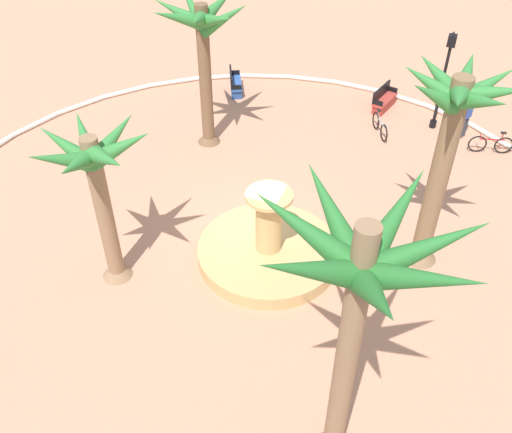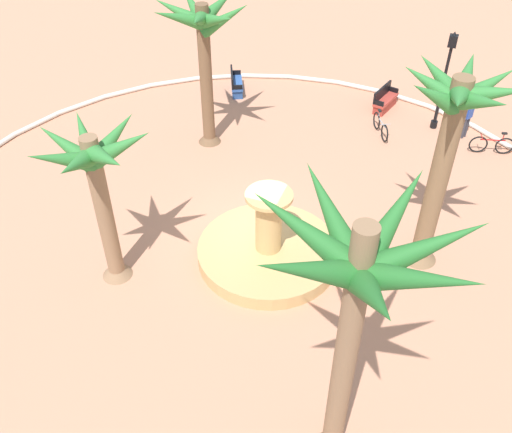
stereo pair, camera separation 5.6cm
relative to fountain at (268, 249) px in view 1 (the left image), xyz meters
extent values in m
plane|color=tan|center=(0.90, -0.89, -0.34)|extent=(80.00, 80.00, 0.00)
torus|color=silver|center=(0.90, -0.89, -0.24)|extent=(23.10, 23.10, 0.20)
cylinder|color=tan|center=(0.00, 0.00, -0.12)|extent=(4.37, 4.37, 0.45)
cylinder|color=teal|center=(0.00, 0.00, -0.15)|extent=(3.85, 3.85, 0.34)
cylinder|color=tan|center=(0.00, 0.00, 1.07)|extent=(0.79, 0.79, 1.92)
cylinder|color=#E0B370|center=(0.00, 0.00, 2.09)|extent=(1.40, 1.40, 0.12)
cylinder|color=brown|center=(4.47, -5.58, 2.42)|extent=(0.48, 0.48, 5.53)
cone|color=brown|center=(4.47, -5.58, -0.09)|extent=(0.90, 0.90, 0.50)
cone|color=#337F38|center=(5.33, -5.50, 4.84)|extent=(1.98, 0.72, 1.22)
cone|color=#337F38|center=(5.05, -4.93, 4.86)|extent=(1.71, 1.82, 1.18)
cone|color=#337F38|center=(4.20, -4.72, 4.95)|extent=(1.11, 2.03, 1.02)
cone|color=#337F38|center=(3.72, -5.12, 4.89)|extent=(1.95, 1.49, 1.13)
cone|color=#337F38|center=(3.71, -5.81, 4.70)|extent=(1.97, 1.10, 1.45)
cone|color=#337F38|center=(4.22, -6.43, 4.90)|extent=(1.10, 2.03, 1.11)
cone|color=#337F38|center=(5.11, -6.17, 4.86)|extent=(1.81, 1.73, 1.18)
cylinder|color=brown|center=(-4.42, -1.63, 2.70)|extent=(0.56, 0.56, 6.09)
cone|color=brown|center=(-4.42, -1.63, -0.09)|extent=(1.06, 1.06, 0.50)
cone|color=#337F38|center=(-3.69, -1.69, 5.41)|extent=(1.75, 0.70, 1.19)
cone|color=#337F38|center=(-3.86, -1.20, 5.34)|extent=(1.68, 1.46, 1.30)
cone|color=#337F38|center=(-4.41, -0.84, 5.54)|extent=(0.59, 1.72, 0.95)
cone|color=#337F38|center=(-4.93, -1.08, 5.44)|extent=(1.58, 1.63, 1.12)
cone|color=#337F38|center=(-5.19, -1.56, 5.50)|extent=(1.75, 0.69, 1.03)
cone|color=#337F38|center=(-5.00, -2.09, 5.42)|extent=(1.68, 1.51, 1.17)
cone|color=#337F38|center=(-4.48, -2.40, 5.52)|extent=(0.69, 1.75, 0.99)
cone|color=#337F38|center=(-3.83, -2.11, 5.46)|extent=(1.68, 1.52, 1.09)
cylinder|color=#8E6B4C|center=(-3.41, 5.41, 2.98)|extent=(0.44, 0.44, 6.65)
cone|color=#28702D|center=(-2.46, 5.30, 5.83)|extent=(2.23, 0.78, 1.47)
cone|color=#28702D|center=(-2.77, 6.09, 5.79)|extent=(1.89, 1.95, 1.54)
cone|color=#28702D|center=(-3.75, 6.27, 5.76)|extent=(1.30, 2.20, 1.59)
cone|color=#28702D|center=(-4.30, 5.72, 5.78)|extent=(2.22, 1.24, 1.54)
cone|color=#28702D|center=(-4.29, 5.03, 5.80)|extent=(2.21, 1.37, 1.51)
cone|color=#28702D|center=(-3.71, 4.49, 5.83)|extent=(1.21, 2.25, 1.46)
cone|color=#28702D|center=(-2.74, 4.73, 5.80)|extent=(1.93, 1.93, 1.51)
cylinder|color=#8E6B4C|center=(4.01, 2.28, 2.07)|extent=(0.47, 0.47, 4.83)
cone|color=#8E6B4C|center=(4.01, 2.28, -0.09)|extent=(0.90, 0.90, 0.50)
cone|color=#337F38|center=(4.75, 2.27, 4.08)|extent=(1.74, 0.59, 1.30)
cone|color=#337F38|center=(4.46, 2.90, 4.13)|extent=(1.48, 1.75, 1.22)
cone|color=#337F38|center=(3.86, 3.06, 4.22)|extent=(0.88, 1.84, 1.07)
cone|color=#337F38|center=(3.31, 2.67, 4.27)|extent=(1.81, 1.34, 0.97)
cone|color=#337F38|center=(3.35, 1.91, 4.14)|extent=(1.80, 1.35, 1.20)
cone|color=#337F38|center=(3.80, 1.56, 4.12)|extent=(1.04, 1.83, 1.23)
cone|color=#337F38|center=(4.52, 1.78, 4.06)|extent=(1.61, 1.61, 1.34)
cube|color=#335BA8|center=(5.05, -9.95, 0.11)|extent=(1.12, 1.66, 0.12)
cube|color=black|center=(5.24, -9.87, 0.41)|extent=(0.74, 1.49, 0.50)
cube|color=#2B4E8F|center=(5.05, -9.95, -0.15)|extent=(1.03, 1.53, 0.39)
cube|color=black|center=(5.36, -10.64, 0.25)|extent=(0.44, 0.26, 0.24)
cube|color=black|center=(4.73, -9.27, 0.25)|extent=(0.44, 0.26, 0.24)
cube|color=#B73D33|center=(-1.66, -10.74, 0.11)|extent=(0.89, 1.67, 0.12)
cube|color=black|center=(-1.46, -10.79, 0.41)|extent=(0.48, 1.57, 0.50)
cube|color=#9C342B|center=(-1.66, -10.74, -0.15)|extent=(0.82, 1.54, 0.39)
cube|color=black|center=(-1.85, -11.47, 0.25)|extent=(0.46, 0.19, 0.24)
cube|color=black|center=(-1.47, -10.01, 0.25)|extent=(0.46, 0.19, 0.24)
cylinder|color=black|center=(-3.89, -9.87, 1.43)|extent=(0.12, 0.12, 3.54)
cylinder|color=black|center=(-3.89, -9.87, -0.19)|extent=(0.28, 0.28, 0.30)
cube|color=black|center=(-3.89, -9.87, 3.42)|extent=(0.32, 0.32, 0.44)
sphere|color=#F2EDCC|center=(-3.89, -9.87, 3.42)|extent=(0.22, 0.22, 0.22)
cone|color=black|center=(-3.89, -9.87, 3.70)|extent=(0.20, 0.20, 0.18)
torus|color=black|center=(-5.70, -8.52, 0.02)|extent=(0.71, 0.23, 0.72)
torus|color=black|center=(-6.67, -8.76, 0.02)|extent=(0.71, 0.23, 0.72)
cylinder|color=#B21919|center=(-6.19, -8.64, 0.25)|extent=(0.93, 0.28, 0.05)
cylinder|color=#B21919|center=(-6.53, -8.72, 0.40)|extent=(0.04, 0.04, 0.30)
cube|color=black|center=(-6.53, -8.72, 0.57)|extent=(0.22, 0.15, 0.06)
cylinder|color=#B21919|center=(-5.75, -8.53, 0.38)|extent=(0.14, 0.43, 0.03)
torus|color=black|center=(-2.12, -8.08, 0.02)|extent=(0.41, 0.66, 0.72)
torus|color=black|center=(-1.63, -8.95, 0.02)|extent=(0.41, 0.66, 0.72)
cylinder|color=#99999E|center=(-1.87, -8.52, 0.25)|extent=(0.51, 0.85, 0.05)
cylinder|color=#99999E|center=(-1.70, -8.82, 0.40)|extent=(0.04, 0.04, 0.30)
cube|color=black|center=(-1.70, -8.82, 0.57)|extent=(0.19, 0.22, 0.06)
cylinder|color=#99999E|center=(-2.09, -8.13, 0.38)|extent=(0.40, 0.24, 0.03)
cylinder|color=#33333D|center=(-5.16, -9.59, 0.11)|extent=(0.14, 0.14, 0.90)
cylinder|color=#33333D|center=(-5.07, -9.43, 0.11)|extent=(0.14, 0.14, 0.90)
cube|color=#2D4CA5|center=(-5.12, -9.51, 0.84)|extent=(0.34, 0.39, 0.56)
sphere|color=#9E7051|center=(-5.12, -9.51, 1.24)|extent=(0.22, 0.22, 0.22)
cylinder|color=#2D4CA5|center=(-5.22, -9.71, 0.84)|extent=(0.09, 0.09, 0.53)
cylinder|color=#2D4CA5|center=(-5.01, -9.32, 0.84)|extent=(0.09, 0.09, 0.53)
camera|label=1|loc=(-4.05, 12.11, 11.90)|focal=39.60mm
camera|label=2|loc=(-4.10, 12.09, 11.90)|focal=39.60mm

